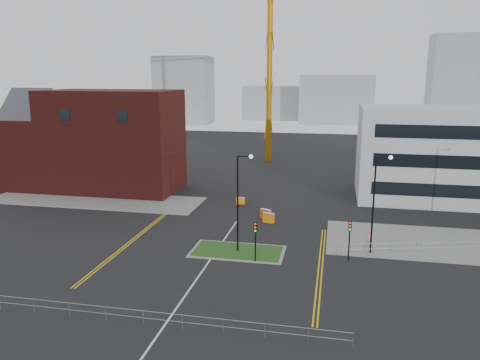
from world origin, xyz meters
name	(u,v)px	position (x,y,z in m)	size (l,w,h in m)	color
ground	(191,287)	(0.00, 0.00, 0.00)	(200.00, 200.00, 0.00)	black
pavement_left	(95,200)	(-20.00, 22.00, 0.06)	(28.00, 8.00, 0.12)	slate
pavement_right	(453,244)	(22.00, 14.00, 0.06)	(24.00, 10.00, 0.12)	slate
island_kerb	(238,251)	(2.00, 8.00, 0.04)	(8.60, 4.60, 0.08)	slate
grass_island	(238,251)	(2.00, 8.00, 0.06)	(8.00, 4.00, 0.12)	#244517
brick_building	(94,141)	(-22.97, 28.00, 6.85)	(24.20, 10.07, 14.24)	#491512
office_block	(458,154)	(26.01, 31.97, 6.00)	(25.00, 12.20, 12.00)	#AEB1B3
tower_crane	(302,20)	(3.59, 56.82, 25.65)	(50.70, 17.37, 37.10)	#B8770A
streetlamp_island	(240,195)	(2.22, 8.00, 5.41)	(1.46, 0.36, 9.18)	black
streetlamp_right_near	(376,197)	(14.22, 10.00, 5.41)	(1.46, 0.36, 9.18)	black
traffic_light_island	(255,234)	(4.00, 5.98, 2.57)	(0.28, 0.33, 3.65)	black
traffic_light_right	(350,233)	(12.00, 7.98, 2.57)	(0.28, 0.33, 3.65)	black
railing_front	(163,317)	(0.00, -6.00, 0.78)	(24.05, 0.05, 1.10)	gray
railing_left	(148,207)	(-11.00, 18.00, 0.74)	(6.05, 0.05, 1.10)	gray
railing_right	(443,245)	(20.50, 11.50, 0.78)	(19.05, 5.05, 1.10)	gray
centre_line	(198,277)	(0.00, 2.00, 0.01)	(0.15, 30.00, 0.01)	silver
yellow_left_a	(136,237)	(-9.00, 10.00, 0.01)	(0.12, 24.00, 0.01)	gold
yellow_left_b	(139,237)	(-8.70, 10.00, 0.01)	(0.12, 24.00, 0.01)	gold
yellow_right_a	(319,267)	(9.50, 6.00, 0.01)	(0.12, 20.00, 0.01)	gold
yellow_right_b	(322,267)	(9.80, 6.00, 0.01)	(0.12, 20.00, 0.01)	gold
skyline_a	(184,90)	(-40.00, 120.00, 11.00)	(18.00, 12.00, 22.00)	gray
skyline_b	(336,99)	(10.00, 130.00, 8.00)	(24.00, 12.00, 16.00)	gray
skyline_c	(453,82)	(45.00, 125.00, 14.00)	(14.00, 12.00, 28.00)	gray
skyline_d	(286,103)	(-8.00, 140.00, 6.00)	(30.00, 12.00, 12.00)	gray
pedestrian	(369,239)	(13.91, 11.49, 0.89)	(0.65, 0.43, 1.78)	#C47F9B
barrier_left	(241,201)	(-1.00, 24.00, 0.49)	(1.09, 0.40, 0.90)	orange
barrier_mid	(266,213)	(3.00, 18.75, 0.59)	(1.35, 0.92, 1.08)	#FF570E
barrier_right	(269,217)	(3.54, 17.32, 0.59)	(1.37, 0.77, 1.09)	orange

